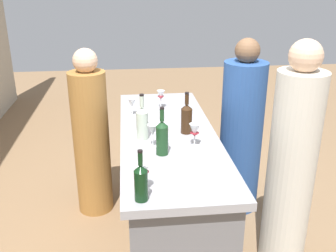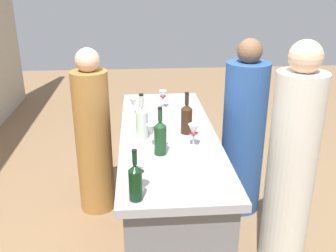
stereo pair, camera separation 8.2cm
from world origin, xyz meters
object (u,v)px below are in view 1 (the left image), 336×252
object	(u,v)px
person_left_guest	(291,169)
wine_glass_near_right	(153,131)
person_center_guest	(241,135)
wine_glass_near_left	(195,131)
wine_bottle_second_left_olive_green	(162,137)
wine_glass_near_center	(161,96)
person_right_guest	(91,139)
wine_glass_far_left	(143,172)
wine_bottle_center_clear_pale	(142,122)
wine_glass_far_center	(132,104)
wine_bottle_second_right_amber_brown	(187,118)
wine_bottle_leftmost_dark_green	(141,182)

from	to	relation	value
person_left_guest	wine_glass_near_right	bearing A→B (deg)	-0.42
person_center_guest	wine_glass_near_left	bearing A→B (deg)	33.54
wine_bottle_second_left_olive_green	wine_glass_near_right	distance (m)	0.12
wine_glass_near_center	person_right_guest	size ratio (longest dim) A/B	0.11
wine_bottle_second_left_olive_green	wine_glass_near_center	world-z (taller)	wine_bottle_second_left_olive_green
wine_bottle_second_left_olive_green	wine_glass_far_left	bearing A→B (deg)	161.81
wine_glass_far_left	wine_bottle_second_left_olive_green	bearing A→B (deg)	-18.19
person_center_guest	wine_glass_near_right	bearing A→B (deg)	21.24
wine_bottle_center_clear_pale	wine_glass_far_center	size ratio (longest dim) A/B	2.25
person_center_guest	wine_bottle_second_left_olive_green	bearing A→B (deg)	27.39
wine_glass_near_left	wine_glass_near_center	bearing A→B (deg)	10.17
wine_bottle_second_right_amber_brown	wine_glass_far_left	distance (m)	0.85
wine_glass_near_left	person_center_guest	distance (m)	0.91
person_center_guest	wine_bottle_leftmost_dark_green	bearing A→B (deg)	36.93
person_center_guest	person_right_guest	world-z (taller)	person_center_guest
wine_bottle_leftmost_dark_green	person_center_guest	size ratio (longest dim) A/B	0.18
wine_bottle_leftmost_dark_green	wine_bottle_center_clear_pale	world-z (taller)	wine_bottle_center_clear_pale
person_center_guest	wine_glass_near_center	bearing A→B (deg)	-29.75
person_center_guest	person_right_guest	size ratio (longest dim) A/B	1.05
wine_bottle_center_clear_pale	wine_glass_far_left	bearing A→B (deg)	177.35
wine_bottle_leftmost_dark_green	wine_glass_far_left	distance (m)	0.09
wine_bottle_center_clear_pale	person_left_guest	size ratio (longest dim) A/B	0.20
wine_glass_near_right	person_right_guest	size ratio (longest dim) A/B	0.11
wine_bottle_second_right_amber_brown	wine_glass_near_right	distance (m)	0.34
wine_bottle_second_right_amber_brown	wine_glass_near_left	xyz separation A→B (m)	(-0.24, -0.02, -0.01)
wine_glass_far_center	wine_glass_far_left	bearing A→B (deg)	-178.72
wine_bottle_second_left_olive_green	wine_glass_far_center	xyz separation A→B (m)	(0.75, 0.17, -0.02)
wine_bottle_center_clear_pale	wine_glass_far_center	xyz separation A→B (m)	(0.48, 0.06, -0.02)
wine_glass_near_center	person_left_guest	bearing A→B (deg)	-139.57
wine_glass_near_left	wine_glass_far_left	distance (m)	0.65
wine_bottle_second_right_amber_brown	person_center_guest	world-z (taller)	person_center_guest
wine_bottle_leftmost_dark_green	wine_bottle_center_clear_pale	xyz separation A→B (m)	(0.79, -0.05, 0.02)
wine_glass_far_left	person_right_guest	distance (m)	1.39
person_center_guest	wine_glass_far_center	bearing A→B (deg)	-16.99
wine_glass_near_left	wine_glass_far_left	world-z (taller)	wine_glass_near_left
wine_bottle_center_clear_pale	person_left_guest	bearing A→B (deg)	-106.47
wine_glass_far_left	wine_glass_far_center	distance (m)	1.18
wine_glass_far_center	person_center_guest	bearing A→B (deg)	-89.39
wine_bottle_center_clear_pale	person_center_guest	distance (m)	1.05
wine_glass_near_center	wine_glass_near_right	bearing A→B (deg)	170.58
wine_glass_near_center	wine_glass_far_center	distance (m)	0.30
wine_glass_far_left	wine_glass_far_center	bearing A→B (deg)	1.28
wine_glass_far_left	person_left_guest	distance (m)	1.12
wine_bottle_leftmost_dark_green	person_center_guest	bearing A→B (deg)	-35.48
wine_bottle_leftmost_dark_green	wine_glass_near_left	world-z (taller)	wine_bottle_leftmost_dark_green
wine_bottle_leftmost_dark_green	wine_glass_near_center	size ratio (longest dim) A/B	1.78
wine_glass_near_right	person_left_guest	world-z (taller)	person_left_guest
wine_bottle_second_left_olive_green	wine_bottle_leftmost_dark_green	bearing A→B (deg)	163.35
person_left_guest	person_center_guest	xyz separation A→B (m)	(0.78, 0.11, -0.07)
wine_bottle_second_left_olive_green	wine_glass_near_right	world-z (taller)	wine_bottle_second_left_olive_green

